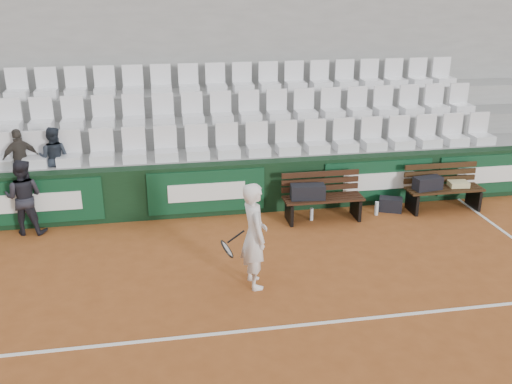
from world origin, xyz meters
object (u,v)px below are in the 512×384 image
at_px(tennis_player, 254,236).
at_px(spectator_c, 51,134).
at_px(bench_left, 323,208).
at_px(sports_bag_right, 428,183).
at_px(bench_right, 443,199).
at_px(sports_bag_ground, 391,204).
at_px(water_bottle_far, 376,208).
at_px(ball_kid, 24,197).
at_px(sports_bag_left, 308,192).
at_px(spectator_b, 17,136).
at_px(water_bottle_near, 312,214).

bearing_deg(tennis_player, spectator_c, 134.05).
height_order(bench_left, sports_bag_right, sports_bag_right).
bearing_deg(bench_right, sports_bag_right, -179.41).
xyz_separation_m(sports_bag_right, sports_bag_ground, (-0.67, 0.12, -0.44)).
bearing_deg(water_bottle_far, ball_kid, 177.15).
xyz_separation_m(sports_bag_right, tennis_player, (-3.79, -2.22, 0.23)).
relative_size(water_bottle_far, spectator_c, 0.23).
relative_size(sports_bag_left, spectator_c, 0.54).
relative_size(bench_left, tennis_player, 0.93).
bearing_deg(sports_bag_ground, spectator_b, 171.89).
relative_size(bench_right, spectator_c, 1.28).
height_order(sports_bag_right, spectator_c, spectator_c).
bearing_deg(sports_bag_ground, sports_bag_right, -10.29).
distance_m(water_bottle_far, spectator_c, 6.27).
height_order(bench_left, spectator_b, spectator_b).
xyz_separation_m(sports_bag_right, water_bottle_far, (-1.02, -0.03, -0.44)).
relative_size(sports_bag_right, ball_kid, 0.40).
bearing_deg(water_bottle_far, sports_bag_left, -178.21).
bearing_deg(spectator_b, water_bottle_near, 143.18).
xyz_separation_m(bench_right, sports_bag_ground, (-1.04, 0.12, -0.09)).
xyz_separation_m(bench_left, spectator_c, (-4.91, 1.17, 1.36)).
bearing_deg(sports_bag_right, bench_left, -178.35).
bearing_deg(bench_right, ball_kid, 177.88).
relative_size(bench_left, spectator_b, 1.29).
relative_size(sports_bag_left, tennis_player, 0.39).
bearing_deg(water_bottle_far, sports_bag_right, 1.48).
bearing_deg(bench_left, water_bottle_near, 178.87).
height_order(bench_left, sports_bag_left, sports_bag_left).
bearing_deg(sports_bag_right, water_bottle_near, -178.61).
relative_size(water_bottle_near, ball_kid, 0.18).
bearing_deg(spectator_b, sports_bag_ground, 147.50).
xyz_separation_m(bench_right, spectator_c, (-7.38, 1.11, 1.36)).
distance_m(bench_right, sports_bag_left, 2.80).
bearing_deg(ball_kid, sports_bag_left, -174.79).
bearing_deg(bench_left, water_bottle_far, 1.81).
distance_m(sports_bag_right, spectator_c, 7.17).
bearing_deg(bench_right, tennis_player, -151.82).
bearing_deg(water_bottle_near, spectator_b, 167.57).
distance_m(bench_right, sports_bag_right, 0.51).
bearing_deg(tennis_player, sports_bag_right, 30.40).
bearing_deg(tennis_player, sports_bag_ground, 36.93).
distance_m(sports_bag_ground, tennis_player, 3.96).
height_order(water_bottle_far, spectator_c, spectator_c).
distance_m(water_bottle_near, water_bottle_far, 1.30).
xyz_separation_m(sports_bag_right, spectator_b, (-7.61, 1.11, 1.01)).
distance_m(water_bottle_near, spectator_b, 5.61).
relative_size(bench_left, water_bottle_near, 6.20).
height_order(water_bottle_near, tennis_player, tennis_player).
distance_m(water_bottle_far, spectator_b, 6.84).
height_order(sports_bag_left, sports_bag_ground, sports_bag_left).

